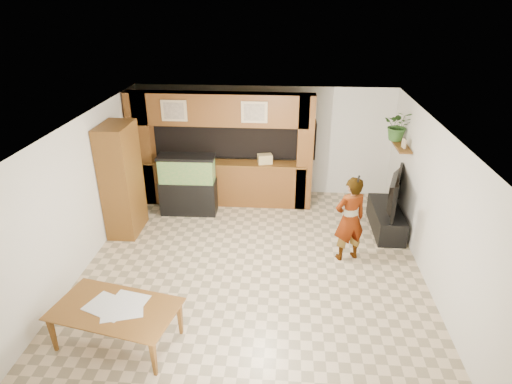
# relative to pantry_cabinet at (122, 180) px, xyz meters

# --- Properties ---
(floor) EXTENTS (6.50, 6.50, 0.00)m
(floor) POSITION_rel_pantry_cabinet_xyz_m (2.70, -1.08, -1.13)
(floor) COLOR tan
(floor) RESTS_ON ground
(ceiling) EXTENTS (6.50, 6.50, 0.00)m
(ceiling) POSITION_rel_pantry_cabinet_xyz_m (2.70, -1.08, 1.47)
(ceiling) COLOR white
(ceiling) RESTS_ON wall_back
(wall_back) EXTENTS (6.00, 0.00, 6.00)m
(wall_back) POSITION_rel_pantry_cabinet_xyz_m (2.70, 2.17, 0.17)
(wall_back) COLOR silver
(wall_back) RESTS_ON floor
(wall_left) EXTENTS (0.00, 6.50, 6.50)m
(wall_left) POSITION_rel_pantry_cabinet_xyz_m (-0.30, -1.08, 0.17)
(wall_left) COLOR silver
(wall_left) RESTS_ON floor
(wall_right) EXTENTS (0.00, 6.50, 6.50)m
(wall_right) POSITION_rel_pantry_cabinet_xyz_m (5.70, -1.08, 0.17)
(wall_right) COLOR silver
(wall_right) RESTS_ON floor
(partition) EXTENTS (4.20, 0.99, 2.60)m
(partition) POSITION_rel_pantry_cabinet_xyz_m (1.75, 1.56, 0.18)
(partition) COLOR brown
(partition) RESTS_ON floor
(wall_clock) EXTENTS (0.05, 0.25, 0.25)m
(wall_clock) POSITION_rel_pantry_cabinet_xyz_m (-0.27, -0.08, 0.77)
(wall_clock) COLOR black
(wall_clock) RESTS_ON wall_left
(wall_shelf) EXTENTS (0.25, 0.90, 0.04)m
(wall_shelf) POSITION_rel_pantry_cabinet_xyz_m (5.55, 0.87, 0.57)
(wall_shelf) COLOR brown
(wall_shelf) RESTS_ON wall_right
(pantry_cabinet) EXTENTS (0.57, 0.93, 2.27)m
(pantry_cabinet) POSITION_rel_pantry_cabinet_xyz_m (0.00, 0.00, 0.00)
(pantry_cabinet) COLOR brown
(pantry_cabinet) RESTS_ON floor
(trash_can) EXTENTS (0.28, 0.28, 0.52)m
(trash_can) POSITION_rel_pantry_cabinet_xyz_m (-0.05, -0.28, -0.87)
(trash_can) COLOR #B2B2B7
(trash_can) RESTS_ON floor
(aquarium) EXTENTS (1.22, 0.46, 1.36)m
(aquarium) POSITION_rel_pantry_cabinet_xyz_m (1.11, 0.87, -0.47)
(aquarium) COLOR black
(aquarium) RESTS_ON floor
(tv_stand) EXTENTS (0.54, 1.47, 0.49)m
(tv_stand) POSITION_rel_pantry_cabinet_xyz_m (5.35, 0.42, -0.89)
(tv_stand) COLOR black
(tv_stand) RESTS_ON floor
(television) EXTENTS (0.58, 1.36, 0.79)m
(television) POSITION_rel_pantry_cabinet_xyz_m (5.35, 0.42, -0.25)
(television) COLOR black
(television) RESTS_ON tv_stand
(photo_frame) EXTENTS (0.06, 0.14, 0.19)m
(photo_frame) POSITION_rel_pantry_cabinet_xyz_m (5.55, 0.67, 0.68)
(photo_frame) COLOR tan
(photo_frame) RESTS_ON wall_shelf
(potted_plant) EXTENTS (0.67, 0.61, 0.63)m
(potted_plant) POSITION_rel_pantry_cabinet_xyz_m (5.52, 1.16, 0.90)
(potted_plant) COLOR #2F5A24
(potted_plant) RESTS_ON wall_shelf
(person) EXTENTS (0.70, 0.58, 1.64)m
(person) POSITION_rel_pantry_cabinet_xyz_m (4.42, -0.71, -0.31)
(person) COLOR tan
(person) RESTS_ON floor
(microphone) EXTENTS (0.03, 0.09, 0.15)m
(microphone) POSITION_rel_pantry_cabinet_xyz_m (4.47, -0.87, 0.55)
(microphone) COLOR black
(microphone) RESTS_ON person
(dining_table) EXTENTS (1.86, 1.27, 0.60)m
(dining_table) POSITION_rel_pantry_cabinet_xyz_m (0.97, -3.13, -0.83)
(dining_table) COLOR brown
(dining_table) RESTS_ON floor
(newspaper_a) EXTENTS (0.72, 0.63, 0.01)m
(newspaper_a) POSITION_rel_pantry_cabinet_xyz_m (0.87, -3.07, -0.53)
(newspaper_a) COLOR silver
(newspaper_a) RESTS_ON dining_table
(newspaper_b) EXTENTS (0.65, 0.55, 0.01)m
(newspaper_b) POSITION_rel_pantry_cabinet_xyz_m (1.09, -3.14, -0.53)
(newspaper_b) COLOR silver
(newspaper_b) RESTS_ON dining_table
(newspaper_c) EXTENTS (0.56, 0.46, 0.01)m
(newspaper_c) POSITION_rel_pantry_cabinet_xyz_m (1.12, -2.93, -0.53)
(newspaper_c) COLOR silver
(newspaper_c) RESTS_ON dining_table
(counter_box) EXTENTS (0.35, 0.28, 0.21)m
(counter_box) POSITION_rel_pantry_cabinet_xyz_m (2.77, 1.37, 0.01)
(counter_box) COLOR tan
(counter_box) RESTS_ON partition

